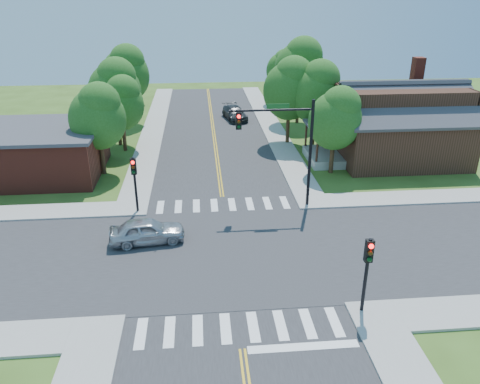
{
  "coord_description": "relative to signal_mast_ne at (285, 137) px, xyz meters",
  "views": [
    {
      "loc": [
        -1.42,
        -22.21,
        13.56
      ],
      "look_at": [
        0.88,
        3.36,
        2.2
      ],
      "focal_mm": 35.0,
      "sensor_mm": 36.0,
      "label": 1
    }
  ],
  "objects": [
    {
      "name": "signal_pole_se",
      "position": [
        1.69,
        -11.21,
        -2.19
      ],
      "size": [
        0.34,
        0.42,
        3.8
      ],
      "color": "black",
      "rests_on": "ground"
    },
    {
      "name": "house_ne",
      "position": [
        11.19,
        8.65,
        -1.52
      ],
      "size": [
        13.05,
        8.8,
        7.11
      ],
      "color": "#301D11",
      "rests_on": "ground"
    },
    {
      "name": "signal_pole_nw",
      "position": [
        -9.51,
        -0.01,
        -2.19
      ],
      "size": [
        0.34,
        0.42,
        3.8
      ],
      "color": "black",
      "rests_on": "ground"
    },
    {
      "name": "road_ew",
      "position": [
        -3.91,
        -5.59,
        -4.83
      ],
      "size": [
        90.0,
        10.0,
        0.04
      ],
      "primitive_type": "cube",
      "color": "#2D2D30",
      "rests_on": "ground"
    },
    {
      "name": "car_dgrey",
      "position": [
        -1.39,
        22.47,
        -4.15
      ],
      "size": [
        3.86,
        5.6,
        1.4
      ],
      "primitive_type": "imported",
      "rotation": [
        0.0,
        0.0,
        0.2
      ],
      "color": "#292C2E",
      "rests_on": "ground"
    },
    {
      "name": "road_ns",
      "position": [
        -3.91,
        -5.59,
        -4.83
      ],
      "size": [
        10.0,
        90.0,
        0.04
      ],
      "primitive_type": "cube",
      "color": "#2D2D30",
      "rests_on": "ground"
    },
    {
      "name": "intersection_patch",
      "position": [
        -3.91,
        -5.59,
        -4.85
      ],
      "size": [
        10.2,
        10.2,
        0.06
      ],
      "primitive_type": "cube",
      "color": "#2D2D30",
      "rests_on": "ground"
    },
    {
      "name": "tree_w_b",
      "position": [
        -12.6,
        14.5,
        0.39
      ],
      "size": [
        4.7,
        4.47,
        7.99
      ],
      "color": "#382314",
      "rests_on": "ground"
    },
    {
      "name": "signal_mast_ne",
      "position": [
        0.0,
        0.0,
        0.0
      ],
      "size": [
        5.3,
        0.42,
        7.2
      ],
      "color": "black",
      "rests_on": "ground"
    },
    {
      "name": "crosswalk_south",
      "position": [
        -3.91,
        -11.79,
        -4.8
      ],
      "size": [
        8.85,
        2.0,
        0.01
      ],
      "color": "white",
      "rests_on": "ground"
    },
    {
      "name": "tree_e_b",
      "position": [
        5.06,
        12.47,
        0.31
      ],
      "size": [
        4.63,
        4.4,
        7.88
      ],
      "color": "#382314",
      "rests_on": "ground"
    },
    {
      "name": "sidewalk_nw",
      "position": [
        -19.73,
        10.23,
        -4.78
      ],
      "size": [
        40.0,
        40.0,
        0.14
      ],
      "color": "#9E9B93",
      "rests_on": "ground"
    },
    {
      "name": "tree_w_d",
      "position": [
        -13.04,
        31.38,
        -0.89
      ],
      "size": [
        3.56,
        3.38,
        6.06
      ],
      "color": "#382314",
      "rests_on": "ground"
    },
    {
      "name": "tree_e_a",
      "position": [
        4.99,
        5.83,
        -0.34
      ],
      "size": [
        4.05,
        3.85,
        6.89
      ],
      "color": "#382314",
      "rests_on": "ground"
    },
    {
      "name": "sidewalk_ne",
      "position": [
        11.9,
        10.23,
        -4.78
      ],
      "size": [
        40.0,
        40.0,
        0.14
      ],
      "color": "#9E9B93",
      "rests_on": "ground"
    },
    {
      "name": "tree_house",
      "position": [
        2.92,
        13.54,
        0.42
      ],
      "size": [
        4.73,
        4.49,
        8.04
      ],
      "color": "#382314",
      "rests_on": "ground"
    },
    {
      "name": "tree_e_d",
      "position": [
        5.07,
        29.33,
        -0.46
      ],
      "size": [
        3.95,
        3.75,
        6.71
      ],
      "color": "#382314",
      "rests_on": "ground"
    },
    {
      "name": "tree_bldg",
      "position": [
        -11.92,
        12.82,
        -0.43
      ],
      "size": [
        3.98,
        3.78,
        6.76
      ],
      "color": "#382314",
      "rests_on": "ground"
    },
    {
      "name": "tree_w_c",
      "position": [
        -12.63,
        22.03,
        0.58
      ],
      "size": [
        4.87,
        4.63,
        8.29
      ],
      "color": "#382314",
      "rests_on": "ground"
    },
    {
      "name": "stop_bar",
      "position": [
        -1.41,
        -13.19,
        -4.85
      ],
      "size": [
        4.6,
        0.45,
        0.09
      ],
      "primitive_type": "cube",
      "color": "white",
      "rests_on": "ground"
    },
    {
      "name": "building_nw",
      "position": [
        -18.11,
        7.61,
        -2.97
      ],
      "size": [
        10.4,
        8.4,
        3.73
      ],
      "color": "maroon",
      "rests_on": "ground"
    },
    {
      "name": "ground",
      "position": [
        -3.91,
        -5.59,
        -4.85
      ],
      "size": [
        100.0,
        100.0,
        0.0
      ],
      "primitive_type": "plane",
      "color": "#39551A",
      "rests_on": "ground"
    },
    {
      "name": "tree_w_a",
      "position": [
        -12.83,
        7.25,
        -0.13
      ],
      "size": [
        4.24,
        4.03,
        7.2
      ],
      "color": "#382314",
      "rests_on": "ground"
    },
    {
      "name": "tree_e_c",
      "position": [
        5.3,
        20.64,
        1.05
      ],
      "size": [
        5.29,
        5.03,
        9.0
      ],
      "color": "#382314",
      "rests_on": "ground"
    },
    {
      "name": "car_silver",
      "position": [
        -8.51,
        -3.97,
        -4.13
      ],
      "size": [
        2.73,
        4.66,
        1.45
      ],
      "primitive_type": "imported",
      "rotation": [
        0.0,
        0.0,
        1.69
      ],
      "color": "#B6B9BE",
      "rests_on": "ground"
    },
    {
      "name": "centerline",
      "position": [
        -3.91,
        -5.59,
        -4.8
      ],
      "size": [
        0.3,
        90.0,
        0.01
      ],
      "color": "gold",
      "rests_on": "ground"
    },
    {
      "name": "crosswalk_north",
      "position": [
        -3.91,
        0.61,
        -4.8
      ],
      "size": [
        8.85,
        2.0,
        0.01
      ],
      "color": "white",
      "rests_on": "ground"
    }
  ]
}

